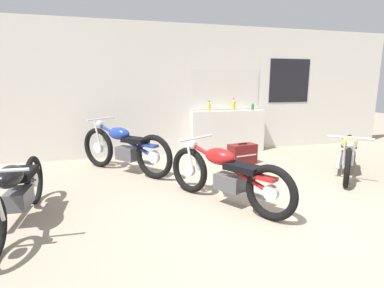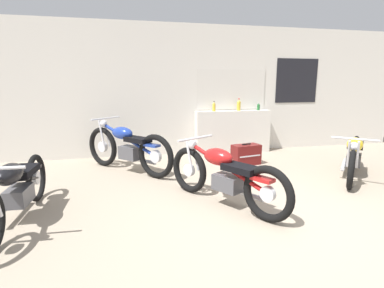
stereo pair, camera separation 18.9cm
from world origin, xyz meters
name	(u,v)px [view 2 (the right image)]	position (x,y,z in m)	size (l,w,h in m)	color
ground_plane	(284,223)	(0.00, 0.00, 0.00)	(24.00, 24.00, 0.00)	gray
wall_back	(203,90)	(0.03, 3.69, 1.40)	(10.00, 0.07, 2.80)	silver
sill_counter	(233,132)	(0.68, 3.51, 0.48)	(1.72, 0.28, 0.96)	silver
bottle_leftmost	(214,107)	(0.22, 3.47, 1.05)	(0.07, 0.07, 0.22)	gold
bottle_left_center	(239,105)	(0.80, 3.48, 1.08)	(0.08, 0.08, 0.27)	gold
bottle_center	(258,107)	(1.28, 3.48, 1.03)	(0.06, 0.06, 0.17)	#23662D
motorcycle_yellow	(354,155)	(2.01, 1.31, 0.39)	(1.41, 1.49, 0.76)	black
motorcycle_blue	(127,148)	(-1.68, 2.48, 0.44)	(1.47, 1.61, 0.94)	black
motorcycle_black	(15,189)	(-2.93, 0.70, 0.40)	(0.64, 1.99, 0.81)	black
motorcycle_red	(224,175)	(-0.50, 0.67, 0.40)	(1.09, 1.75, 0.83)	black
hard_case_darkred	(246,155)	(0.57, 2.45, 0.20)	(0.58, 0.37, 0.41)	maroon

